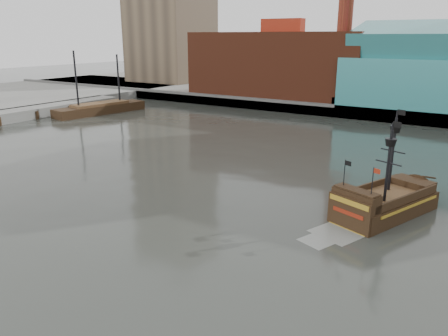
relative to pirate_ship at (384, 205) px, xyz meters
The scene contains 6 objects.
ground 21.65m from the pirate_ship, 137.89° to the right, with size 400.00×400.00×0.00m, color #282B26.
promenade_far 79.14m from the pirate_ship, 101.70° to the left, with size 220.00×60.00×2.00m, color slate.
seawall 50.61m from the pirate_ship, 108.49° to the left, with size 220.00×1.00×2.60m, color #4C4C49.
pier 75.65m from the pirate_ship, 168.18° to the left, with size 6.00×40.00×2.00m, color slate.
pirate_ship is the anchor object (origin of this frame).
docked_vessel 70.03m from the pirate_ship, 159.00° to the left, with size 7.78×20.99×13.95m.
Camera 1 is at (23.79, -25.41, 16.01)m, focal length 35.00 mm.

